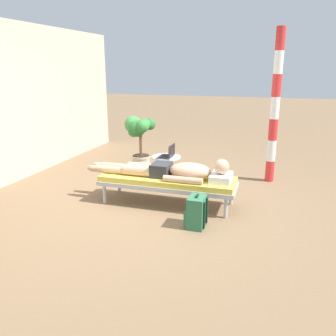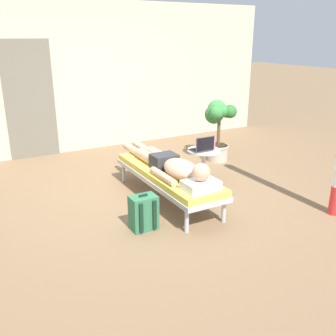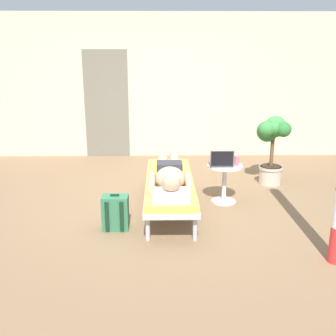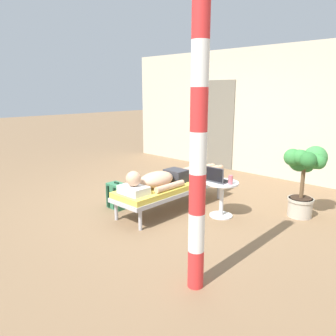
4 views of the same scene
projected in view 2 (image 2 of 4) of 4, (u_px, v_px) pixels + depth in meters
ground_plane at (153, 197)px, 5.23m from camera, size 40.00×40.00×0.00m
house_wall_back at (91, 77)px, 7.14m from camera, size 7.60×0.20×2.70m
house_door_panel at (30, 100)px, 6.63m from camera, size 0.84×0.03×2.04m
lounge_chair at (168, 175)px, 5.04m from camera, size 0.61×1.99×0.42m
person_reclining at (171, 165)px, 4.90m from camera, size 0.53×2.17×0.32m
side_table at (203, 161)px, 5.59m from camera, size 0.48×0.48×0.52m
laptop at (202, 147)px, 5.45m from camera, size 0.31×0.24×0.23m
drink_glass at (213, 144)px, 5.57m from camera, size 0.06×0.06×0.13m
backpack at (143, 213)px, 4.32m from camera, size 0.30×0.26×0.42m
potted_plant at (218, 122)px, 6.55m from camera, size 0.54×0.61×1.04m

